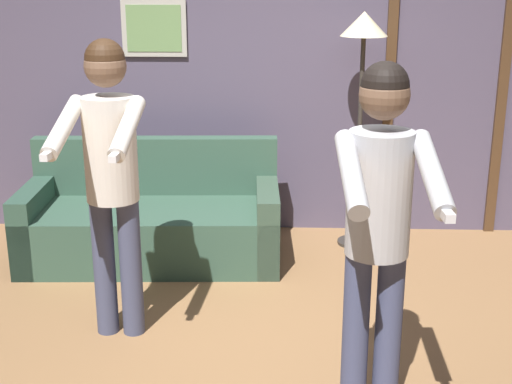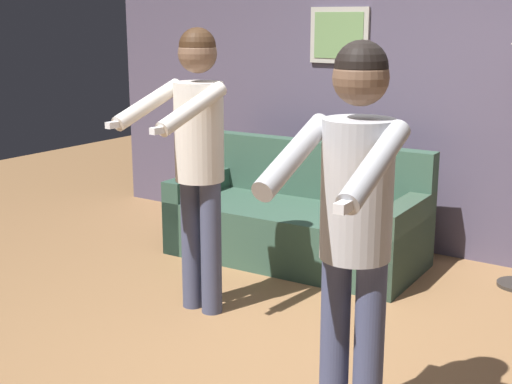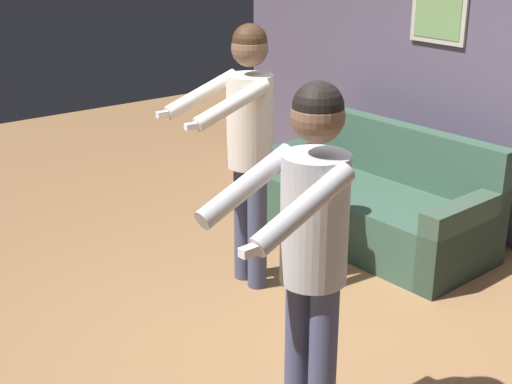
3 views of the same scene
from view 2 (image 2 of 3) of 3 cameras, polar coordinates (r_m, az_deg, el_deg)
ground_plane at (r=4.00m, az=2.10°, el=-13.13°), size 12.00×12.00×0.00m
back_wall_assembly at (r=5.59m, az=14.68°, el=8.11°), size 6.40×0.10×2.60m
couch at (r=5.46m, az=3.37°, el=-2.53°), size 1.93×0.93×0.87m
person_standing_left at (r=4.31m, az=-4.74°, el=3.89°), size 0.45×0.73×1.76m
person_standing_right at (r=2.96m, az=7.90°, el=-1.24°), size 0.46×0.70×1.73m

